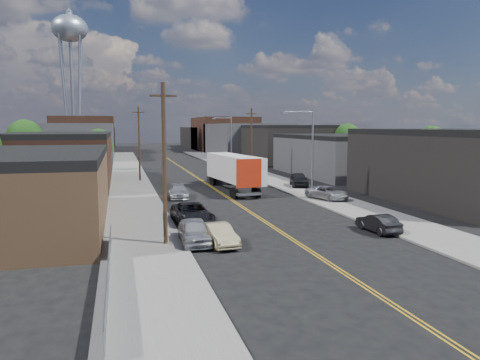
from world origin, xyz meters
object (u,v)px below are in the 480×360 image
car_right_lot_a (327,193)px  car_ahead_truck (229,175)px  water_tower (70,34)px  car_right_oncoming (378,223)px  car_left_b (219,234)px  car_left_a (194,231)px  car_left_c (192,214)px  car_left_d (179,192)px  semi_truck (231,170)px  car_right_lot_c (299,179)px

car_right_lot_a → car_ahead_truck: 19.70m
water_tower → car_right_oncoming: 108.24m
water_tower → car_left_b: water_tower is taller
car_left_b → car_ahead_truck: (8.44, 33.27, 0.12)m
car_left_a → car_left_b: bearing=-25.1°
car_left_c → car_right_lot_a: (14.73, 7.68, 0.00)m
car_right_lot_a → car_ahead_truck: car_ahead_truck is taller
car_right_lot_a → car_left_a: bearing=-160.9°
car_left_a → car_right_oncoming: bearing=2.3°
car_left_d → car_ahead_truck: size_ratio=0.81×
water_tower → car_right_oncoming: water_tower is taller
car_right_lot_a → car_ahead_truck: (-5.67, 18.86, -0.01)m
semi_truck → car_right_oncoming: semi_truck is taller
car_right_oncoming → car_right_lot_a: bearing=-102.9°
car_left_a → car_left_d: car_left_a is taller
water_tower → car_left_c: water_tower is taller
semi_truck → water_tower: bearing=101.1°
water_tower → car_left_b: size_ratio=8.94×
water_tower → car_left_d: 87.92m
car_left_c → car_right_oncoming: car_left_c is taller
semi_truck → car_left_a: (-8.13, -24.05, -1.56)m
water_tower → car_right_lot_a: water_tower is taller
semi_truck → car_left_a: 25.44m
water_tower → car_ahead_truck: water_tower is taller
car_right_lot_a → car_right_lot_c: 10.38m
car_left_b → car_left_c: (-0.62, 6.73, 0.12)m
car_right_oncoming → car_ahead_truck: size_ratio=0.68×
car_left_c → car_ahead_truck: bearing=69.2°
semi_truck → car_right_lot_a: size_ratio=3.42×
semi_truck → car_right_lot_a: 12.83m
semi_truck → car_left_d: 8.52m
car_left_a → car_right_lot_c: 29.17m
car_left_a → car_right_lot_a: size_ratio=0.99×
car_left_b → car_right_oncoming: size_ratio=1.05×
car_left_a → car_left_b: size_ratio=1.13×
car_left_d → semi_truck: bearing=41.1°
car_left_c → car_right_lot_c: 23.95m
car_right_lot_a → car_right_lot_c: bearing=61.8°
car_left_a → car_right_oncoming: size_ratio=1.19×
water_tower → car_right_oncoming: size_ratio=9.41×
water_tower → car_right_oncoming: bearing=-74.1°
semi_truck → car_ahead_truck: size_ratio=2.80×
car_left_d → car_right_oncoming: car_left_d is taller
water_tower → car_ahead_truck: (25.44, -67.46, -29.85)m
semi_truck → car_right_oncoming: size_ratio=4.09×
water_tower → car_left_c: size_ratio=6.41×
water_tower → car_right_lot_a: size_ratio=7.87×
water_tower → car_right_lot_c: 87.70m
car_left_c → car_right_oncoming: size_ratio=1.47×
car_left_b → car_left_c: car_left_c is taller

